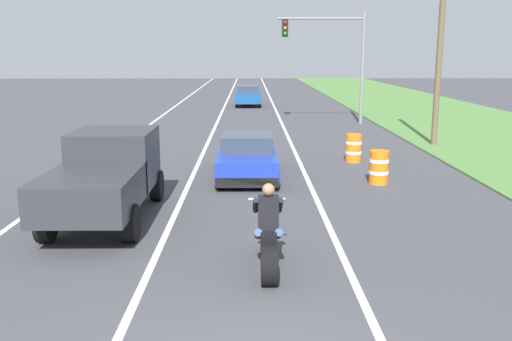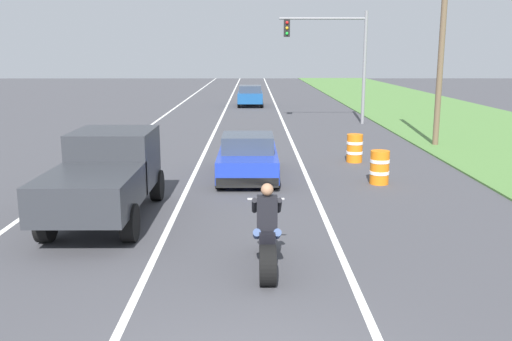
{
  "view_description": "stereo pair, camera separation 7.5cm",
  "coord_description": "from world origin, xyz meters",
  "px_view_note": "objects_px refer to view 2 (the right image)",
  "views": [
    {
      "loc": [
        0.01,
        -5.39,
        3.85
      ],
      "look_at": [
        0.17,
        8.11,
        1.0
      ],
      "focal_mm": 39.42,
      "sensor_mm": 36.0,
      "label": 1
    },
    {
      "loc": [
        0.09,
        -5.39,
        3.85
      ],
      "look_at": [
        0.17,
        8.11,
        1.0
      ],
      "focal_mm": 39.42,
      "sensor_mm": 36.0,
      "label": 2
    }
  ],
  "objects_px": {
    "construction_barrel_nearest": "(380,167)",
    "distant_car_far_ahead": "(250,95)",
    "sports_car_blue": "(248,157)",
    "traffic_light_mast_near": "(338,49)",
    "motorcycle_with_rider": "(267,240)",
    "construction_barrel_mid": "(355,148)",
    "pickup_truck_left_lane_dark_grey": "(106,173)"
  },
  "relations": [
    {
      "from": "construction_barrel_nearest",
      "to": "distant_car_far_ahead",
      "type": "bearing_deg",
      "value": 99.05
    },
    {
      "from": "sports_car_blue",
      "to": "construction_barrel_nearest",
      "type": "distance_m",
      "value": 4.04
    },
    {
      "from": "distant_car_far_ahead",
      "to": "sports_car_blue",
      "type": "bearing_deg",
      "value": -89.94
    },
    {
      "from": "traffic_light_mast_near",
      "to": "distant_car_far_ahead",
      "type": "distance_m",
      "value": 11.88
    },
    {
      "from": "traffic_light_mast_near",
      "to": "motorcycle_with_rider",
      "type": "bearing_deg",
      "value": -101.54
    },
    {
      "from": "motorcycle_with_rider",
      "to": "distant_car_far_ahead",
      "type": "bearing_deg",
      "value": 90.77
    },
    {
      "from": "construction_barrel_mid",
      "to": "pickup_truck_left_lane_dark_grey",
      "type": "bearing_deg",
      "value": -135.34
    },
    {
      "from": "motorcycle_with_rider",
      "to": "construction_barrel_mid",
      "type": "distance_m",
      "value": 10.77
    },
    {
      "from": "distant_car_far_ahead",
      "to": "motorcycle_with_rider",
      "type": "bearing_deg",
      "value": -89.23
    },
    {
      "from": "motorcycle_with_rider",
      "to": "pickup_truck_left_lane_dark_grey",
      "type": "distance_m",
      "value": 4.93
    },
    {
      "from": "construction_barrel_nearest",
      "to": "pickup_truck_left_lane_dark_grey",
      "type": "bearing_deg",
      "value": -153.62
    },
    {
      "from": "construction_barrel_nearest",
      "to": "sports_car_blue",
      "type": "bearing_deg",
      "value": 166.08
    },
    {
      "from": "motorcycle_with_rider",
      "to": "construction_barrel_nearest",
      "type": "distance_m",
      "value": 7.68
    },
    {
      "from": "sports_car_blue",
      "to": "traffic_light_mast_near",
      "type": "relative_size",
      "value": 0.72
    },
    {
      "from": "pickup_truck_left_lane_dark_grey",
      "to": "construction_barrel_mid",
      "type": "distance_m",
      "value": 9.92
    },
    {
      "from": "sports_car_blue",
      "to": "pickup_truck_left_lane_dark_grey",
      "type": "distance_m",
      "value": 5.6
    },
    {
      "from": "sports_car_blue",
      "to": "traffic_light_mast_near",
      "type": "xyz_separation_m",
      "value": [
        4.73,
        13.42,
        3.37
      ]
    },
    {
      "from": "traffic_light_mast_near",
      "to": "construction_barrel_mid",
      "type": "height_order",
      "value": "traffic_light_mast_near"
    },
    {
      "from": "motorcycle_with_rider",
      "to": "traffic_light_mast_near",
      "type": "relative_size",
      "value": 0.37
    },
    {
      "from": "pickup_truck_left_lane_dark_grey",
      "to": "construction_barrel_mid",
      "type": "relative_size",
      "value": 4.8
    },
    {
      "from": "distant_car_far_ahead",
      "to": "pickup_truck_left_lane_dark_grey",
      "type": "bearing_deg",
      "value": -96.51
    },
    {
      "from": "sports_car_blue",
      "to": "distant_car_far_ahead",
      "type": "height_order",
      "value": "distant_car_far_ahead"
    },
    {
      "from": "pickup_truck_left_lane_dark_grey",
      "to": "construction_barrel_mid",
      "type": "bearing_deg",
      "value": 44.66
    },
    {
      "from": "motorcycle_with_rider",
      "to": "pickup_truck_left_lane_dark_grey",
      "type": "height_order",
      "value": "pickup_truck_left_lane_dark_grey"
    },
    {
      "from": "pickup_truck_left_lane_dark_grey",
      "to": "traffic_light_mast_near",
      "type": "height_order",
      "value": "traffic_light_mast_near"
    },
    {
      "from": "sports_car_blue",
      "to": "construction_barrel_nearest",
      "type": "height_order",
      "value": "sports_car_blue"
    },
    {
      "from": "sports_car_blue",
      "to": "construction_barrel_mid",
      "type": "xyz_separation_m",
      "value": [
        3.79,
        2.43,
        -0.13
      ]
    },
    {
      "from": "construction_barrel_nearest",
      "to": "construction_barrel_mid",
      "type": "xyz_separation_m",
      "value": [
        -0.14,
        3.4,
        0.0
      ]
    },
    {
      "from": "traffic_light_mast_near",
      "to": "construction_barrel_mid",
      "type": "distance_m",
      "value": 11.57
    },
    {
      "from": "motorcycle_with_rider",
      "to": "pickup_truck_left_lane_dark_grey",
      "type": "relative_size",
      "value": 0.46
    },
    {
      "from": "traffic_light_mast_near",
      "to": "distant_car_far_ahead",
      "type": "bearing_deg",
      "value": 114.6
    },
    {
      "from": "pickup_truck_left_lane_dark_grey",
      "to": "traffic_light_mast_near",
      "type": "bearing_deg",
      "value": 66.0
    }
  ]
}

